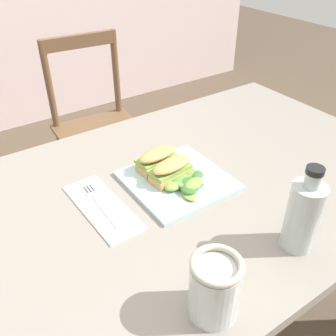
{
  "coord_description": "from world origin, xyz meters",
  "views": [
    {
      "loc": [
        -0.32,
        -0.64,
        1.32
      ],
      "look_at": [
        0.14,
        0.04,
        0.76
      ],
      "focal_mm": 39.75,
      "sensor_mm": 36.0,
      "label": 1
    }
  ],
  "objects": [
    {
      "name": "dining_table",
      "position": [
        0.11,
        -0.02,
        0.62
      ],
      "size": [
        1.42,
        0.82,
        0.74
      ],
      "color": "gray",
      "rests_on": "ground"
    },
    {
      "name": "chair_wooden_far",
      "position": [
        0.31,
        0.89,
        0.45
      ],
      "size": [
        0.43,
        0.43,
        0.87
      ],
      "color": "brown",
      "rests_on": "ground"
    },
    {
      "name": "plate_lunch",
      "position": [
        0.14,
        0.0,
        0.74
      ],
      "size": [
        0.25,
        0.25,
        0.01
      ],
      "primitive_type": "cube",
      "color": "silver",
      "rests_on": "dining_table"
    },
    {
      "name": "sandwich_half_front",
      "position": [
        0.13,
        0.01,
        0.78
      ],
      "size": [
        0.12,
        0.07,
        0.06
      ],
      "color": "tan",
      "rests_on": "plate_lunch"
    },
    {
      "name": "sandwich_half_back",
      "position": [
        0.13,
        0.07,
        0.78
      ],
      "size": [
        0.12,
        0.07,
        0.06
      ],
      "color": "tan",
      "rests_on": "plate_lunch"
    },
    {
      "name": "salad_mixed_greens",
      "position": [
        0.15,
        -0.04,
        0.76
      ],
      "size": [
        0.13,
        0.14,
        0.02
      ],
      "color": "#84A84C",
      "rests_on": "plate_lunch"
    },
    {
      "name": "napkin_folded",
      "position": [
        -0.07,
        0.02,
        0.74
      ],
      "size": [
        0.1,
        0.25,
        0.0
      ],
      "primitive_type": "cube",
      "rotation": [
        0.0,
        0.0,
        0.04
      ],
      "color": "white",
      "rests_on": "dining_table"
    },
    {
      "name": "fork_on_napkin",
      "position": [
        -0.07,
        0.03,
        0.75
      ],
      "size": [
        0.03,
        0.19,
        0.0
      ],
      "color": "silver",
      "rests_on": "napkin_folded"
    },
    {
      "name": "bottle_cold_brew",
      "position": [
        0.22,
        -0.32,
        0.81
      ],
      "size": [
        0.07,
        0.07,
        0.2
      ],
      "color": "#472819",
      "rests_on": "dining_table"
    },
    {
      "name": "mason_jar_iced_tea",
      "position": [
        -0.03,
        -0.35,
        0.8
      ],
      "size": [
        0.09,
        0.09,
        0.13
      ],
      "color": "#C67528",
      "rests_on": "dining_table"
    }
  ]
}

